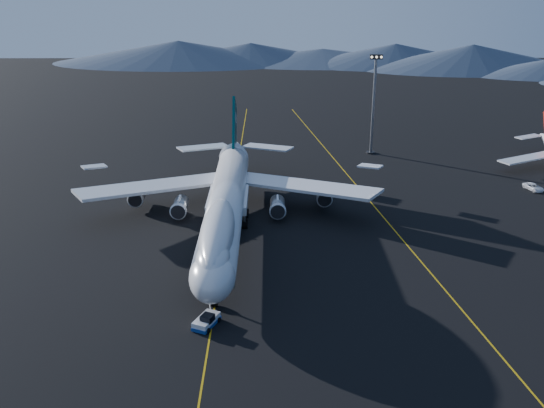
{
  "coord_description": "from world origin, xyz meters",
  "views": [
    {
      "loc": [
        7.85,
        -102.71,
        44.69
      ],
      "look_at": [
        8.38,
        -0.88,
        6.0
      ],
      "focal_mm": 40.0,
      "sensor_mm": 36.0,
      "label": 1
    }
  ],
  "objects_px": {
    "boeing_747": "(226,203)",
    "service_van": "(534,187)",
    "floodlight_mast": "(373,105)",
    "pushback_tug": "(206,322)"
  },
  "relations": [
    {
      "from": "pushback_tug",
      "to": "boeing_747",
      "type": "bearing_deg",
      "value": 112.85
    },
    {
      "from": "service_van",
      "to": "floodlight_mast",
      "type": "height_order",
      "value": "floodlight_mast"
    },
    {
      "from": "boeing_747",
      "to": "service_van",
      "type": "xyz_separation_m",
      "value": [
        66.35,
        23.22,
        -5.1
      ]
    },
    {
      "from": "pushback_tug",
      "to": "service_van",
      "type": "bearing_deg",
      "value": 63.41
    },
    {
      "from": "pushback_tug",
      "to": "service_van",
      "type": "height_order",
      "value": "pushback_tug"
    },
    {
      "from": "service_van",
      "to": "floodlight_mast",
      "type": "distance_m",
      "value": 45.0
    },
    {
      "from": "boeing_747",
      "to": "floodlight_mast",
      "type": "bearing_deg",
      "value": 56.58
    },
    {
      "from": "boeing_747",
      "to": "pushback_tug",
      "type": "bearing_deg",
      "value": -91.27
    },
    {
      "from": "pushback_tug",
      "to": "floodlight_mast",
      "type": "height_order",
      "value": "floodlight_mast"
    },
    {
      "from": "pushback_tug",
      "to": "floodlight_mast",
      "type": "relative_size",
      "value": 0.19
    }
  ]
}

